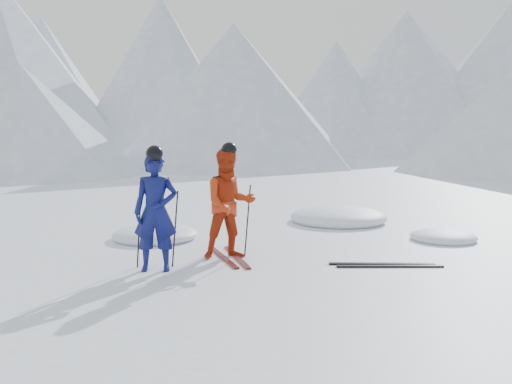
{
  "coord_description": "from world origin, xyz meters",
  "views": [
    {
      "loc": [
        -1.66,
        -8.84,
        2.11
      ],
      "look_at": [
        -1.91,
        0.5,
        1.1
      ],
      "focal_mm": 38.0,
      "sensor_mm": 36.0,
      "label": 1
    }
  ],
  "objects": [
    {
      "name": "ski_loose_b",
      "position": [
        0.24,
        -0.38,
        0.01
      ],
      "size": [
        1.7,
        0.15,
        0.03
      ],
      "primitive_type": "cube",
      "rotation": [
        0.0,
        0.0,
        1.61
      ],
      "color": "black",
      "rests_on": "ground"
    },
    {
      "name": "ground",
      "position": [
        0.0,
        0.0,
        0.0
      ],
      "size": [
        160.0,
        160.0,
        0.0
      ],
      "primitive_type": "plane",
      "color": "white",
      "rests_on": "ground"
    },
    {
      "name": "ski_loose_a",
      "position": [
        0.14,
        -0.23,
        0.01
      ],
      "size": [
        1.7,
        0.09,
        0.03
      ],
      "primitive_type": "cube",
      "rotation": [
        0.0,
        0.0,
        1.57
      ],
      "color": "black",
      "rests_on": "ground"
    },
    {
      "name": "ski_worn_left",
      "position": [
        -2.47,
        0.21,
        0.01
      ],
      "size": [
        0.67,
        1.63,
        0.03
      ],
      "primitive_type": "cube",
      "rotation": [
        0.0,
        0.0,
        0.35
      ],
      "color": "black",
      "rests_on": "ground"
    },
    {
      "name": "snow_lumps",
      "position": [
        -0.29,
        2.73,
        0.0
      ],
      "size": [
        9.45,
        6.91,
        0.51
      ],
      "color": "white",
      "rests_on": "ground"
    },
    {
      "name": "skier_red",
      "position": [
        -2.35,
        0.21,
        0.93
      ],
      "size": [
        1.08,
        0.95,
        1.86
      ],
      "primitive_type": "imported",
      "rotation": [
        0.0,
        0.0,
        0.32
      ],
      "color": "#B92F0E",
      "rests_on": "ground"
    },
    {
      "name": "pole_red_left",
      "position": [
        -2.65,
        0.46,
        0.62
      ],
      "size": [
        0.12,
        0.1,
        1.24
      ],
      "primitive_type": "cylinder",
      "rotation": [
        0.06,
        0.08,
        0.0
      ],
      "color": "black",
      "rests_on": "ground"
    },
    {
      "name": "pole_blue_right",
      "position": [
        -3.17,
        -0.42,
        0.61
      ],
      "size": [
        0.12,
        0.07,
        1.21
      ],
      "primitive_type": "cylinder",
      "rotation": [
        -0.04,
        0.08,
        0.0
      ],
      "color": "black",
      "rests_on": "ground"
    },
    {
      "name": "skier_blue",
      "position": [
        -3.42,
        -0.67,
        0.91
      ],
      "size": [
        0.7,
        0.49,
        1.83
      ],
      "primitive_type": "imported",
      "rotation": [
        0.0,
        0.0,
        0.08
      ],
      "color": "#0D1251",
      "rests_on": "ground"
    },
    {
      "name": "mountain_range",
      "position": [
        5.71,
        35.31,
        6.72
      ],
      "size": [
        106.15,
        62.94,
        15.53
      ],
      "color": "#B2BCD1",
      "rests_on": "ground"
    },
    {
      "name": "pole_red_right",
      "position": [
        -2.05,
        0.36,
        0.62
      ],
      "size": [
        0.12,
        0.09,
        1.24
      ],
      "primitive_type": "cylinder",
      "rotation": [
        -0.05,
        0.08,
        0.0
      ],
      "color": "black",
      "rests_on": "ground"
    },
    {
      "name": "ski_worn_right",
      "position": [
        -2.23,
        0.21,
        0.01
      ],
      "size": [
        0.56,
        1.66,
        0.03
      ],
      "primitive_type": "cube",
      "rotation": [
        0.0,
        0.0,
        0.28
      ],
      "color": "black",
      "rests_on": "ground"
    },
    {
      "name": "pole_blue_left",
      "position": [
        -3.72,
        -0.52,
        0.61
      ],
      "size": [
        0.12,
        0.09,
        1.21
      ],
      "primitive_type": "cylinder",
      "rotation": [
        0.05,
        0.08,
        0.0
      ],
      "color": "black",
      "rests_on": "ground"
    }
  ]
}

